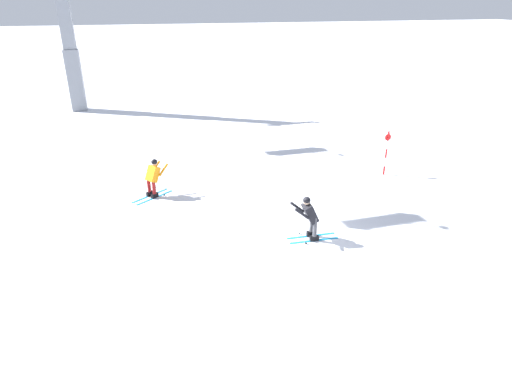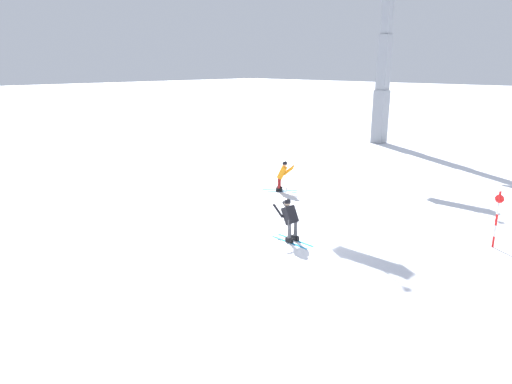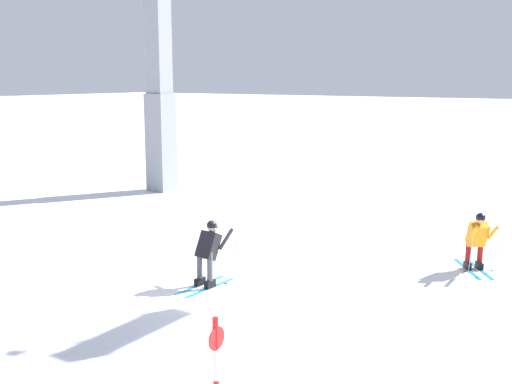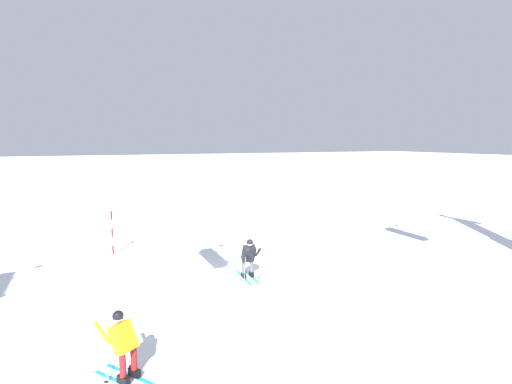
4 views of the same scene
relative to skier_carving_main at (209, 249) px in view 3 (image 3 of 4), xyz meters
The scene contains 4 objects.
ground_plane 1.27m from the skier_carving_main, 60.90° to the left, with size 260.00×260.00×0.00m, color white.
skier_carving_main is the anchor object (origin of this frame).
lift_tower_near 12.86m from the skier_carving_main, 137.17° to the left, with size 0.91×2.87×12.34m.
skier_distant_uphill 6.39m from the skier_carving_main, 43.26° to the left, with size 1.34×1.60×1.56m.
Camera 3 is at (7.79, -11.28, 4.56)m, focal length 43.67 mm.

